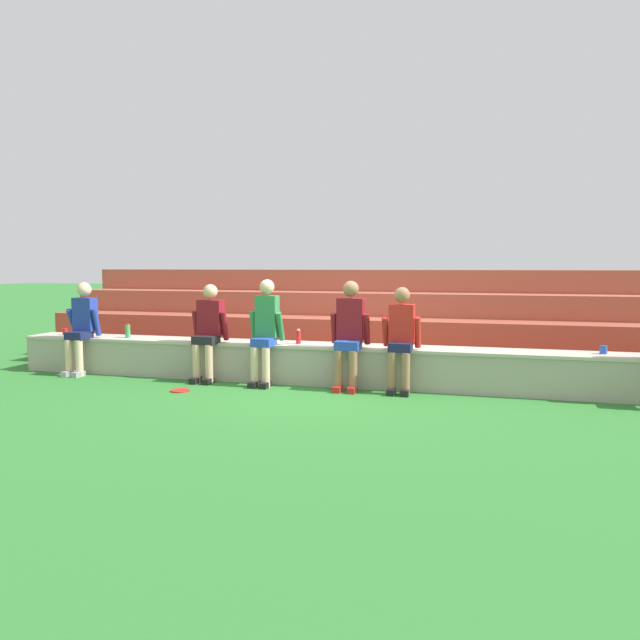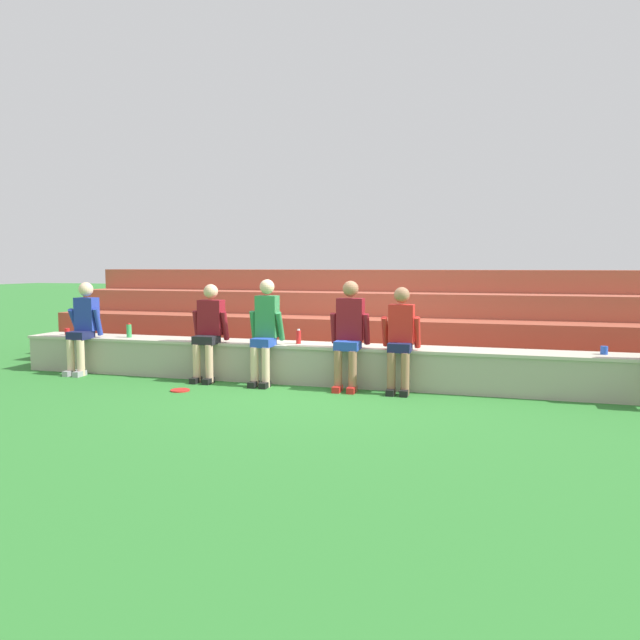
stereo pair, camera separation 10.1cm
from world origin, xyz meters
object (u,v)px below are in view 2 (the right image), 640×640
object	(u,v)px
person_right_of_center	(349,331)
water_bottle_mid_right	(298,337)
person_far_left	(83,324)
plastic_cup_middle	(604,350)
person_left_of_center	(209,329)
frisbee	(180,390)
water_bottle_mid_left	(129,331)
person_far_right	(400,336)
person_center	(265,329)
plastic_cup_right_end	(67,331)

from	to	relation	value
person_right_of_center	water_bottle_mid_right	world-z (taller)	person_right_of_center
person_far_left	water_bottle_mid_right	distance (m)	3.41
person_far_left	plastic_cup_middle	bearing A→B (deg)	2.71
person_far_left	water_bottle_mid_right	world-z (taller)	person_far_left
person_left_of_center	frisbee	xyz separation A→B (m)	(-0.04, -0.78, -0.75)
person_left_of_center	water_bottle_mid_left	xyz separation A→B (m)	(-1.48, 0.23, -0.10)
person_right_of_center	plastic_cup_middle	world-z (taller)	person_right_of_center
person_far_right	person_left_of_center	bearing A→B (deg)	178.93
person_right_of_center	water_bottle_mid_left	size ratio (longest dim) A/B	6.56
person_far_right	plastic_cup_middle	xyz separation A→B (m)	(2.51, 0.39, -0.14)
person_left_of_center	water_bottle_mid_left	bearing A→B (deg)	171.02
frisbee	person_left_of_center	bearing A→B (deg)	87.09
water_bottle_mid_right	frisbee	bearing A→B (deg)	-142.13
person_far_right	frisbee	world-z (taller)	person_far_right
water_bottle_mid_left	water_bottle_mid_right	bearing A→B (deg)	0.27
person_center	person_far_left	bearing A→B (deg)	179.64
water_bottle_mid_right	frisbee	world-z (taller)	water_bottle_mid_right
water_bottle_mid_right	plastic_cup_middle	distance (m)	4.01
person_center	plastic_cup_right_end	world-z (taller)	person_center
person_far_right	water_bottle_mid_right	size ratio (longest dim) A/B	6.59
water_bottle_mid_left	plastic_cup_right_end	bearing A→B (deg)	178.18
person_center	person_right_of_center	distance (m)	1.20
person_left_of_center	person_right_of_center	distance (m)	2.09
person_center	plastic_cup_middle	world-z (taller)	person_center
person_right_of_center	person_far_right	xyz separation A→B (m)	(0.70, -0.03, -0.04)
person_right_of_center	plastic_cup_right_end	distance (m)	4.75
person_far_left	plastic_cup_middle	xyz separation A→B (m)	(7.41, 0.35, -0.16)
plastic_cup_right_end	frisbee	bearing A→B (deg)	-21.97
plastic_cup_right_end	plastic_cup_middle	bearing A→B (deg)	0.46
person_far_left	water_bottle_mid_right	size ratio (longest dim) A/B	6.71
person_right_of_center	frisbee	xyz separation A→B (m)	(-2.13, -0.76, -0.78)
person_center	person_right_of_center	size ratio (longest dim) A/B	1.01
water_bottle_mid_left	plastic_cup_middle	distance (m)	6.78
plastic_cup_middle	frisbee	world-z (taller)	plastic_cup_middle
person_right_of_center	frisbee	distance (m)	2.39
water_bottle_mid_right	frisbee	size ratio (longest dim) A/B	0.83
person_far_left	person_far_right	xyz separation A→B (m)	(4.90, -0.04, -0.02)
person_far_left	person_left_of_center	xyz separation A→B (m)	(2.12, 0.02, -0.01)
water_bottle_mid_left	person_right_of_center	bearing A→B (deg)	-4.05
plastic_cup_middle	person_far_right	bearing A→B (deg)	-171.24
person_far_right	water_bottle_mid_right	world-z (taller)	person_far_right
person_right_of_center	water_bottle_mid_left	bearing A→B (deg)	175.95
water_bottle_mid_right	plastic_cup_middle	size ratio (longest dim) A/B	2.02
person_center	plastic_cup_right_end	xyz separation A→B (m)	(-3.54, 0.31, -0.18)
person_far_left	person_left_of_center	size ratio (longest dim) A/B	1.01
person_right_of_center	person_far_right	bearing A→B (deg)	-2.72
plastic_cup_middle	person_center	bearing A→B (deg)	-175.20
person_far_left	person_center	xyz separation A→B (m)	(3.00, -0.02, 0.02)
plastic_cup_right_end	person_far_right	bearing A→B (deg)	-3.40
plastic_cup_middle	plastic_cup_right_end	bearing A→B (deg)	-179.54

